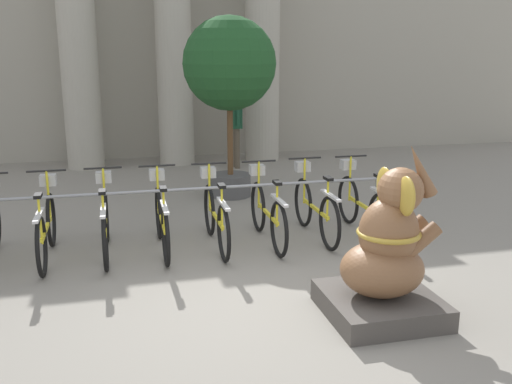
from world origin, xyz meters
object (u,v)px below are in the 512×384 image
elephant_statue (386,260)px  potted_tree (229,70)px  bicycle_2 (46,227)px  bicycle_4 (162,219)px  bicycle_7 (315,207)px  bicycle_8 (362,204)px  person_pedestrian (236,118)px  bicycle_6 (267,212)px  bicycle_5 (216,215)px  bicycle_3 (105,222)px

elephant_statue → potted_tree: (-0.52, 4.94, 1.61)m
bicycle_2 → potted_tree: size_ratio=0.58×
bicycle_4 → potted_tree: bearing=61.2°
bicycle_4 → bicycle_7: (2.08, 0.06, 0.00)m
bicycle_8 → person_pedestrian: 5.03m
person_pedestrian → bicycle_7: bearing=-89.4°
bicycle_6 → bicycle_4: bearing=179.2°
elephant_statue → potted_tree: size_ratio=0.55×
bicycle_7 → person_pedestrian: person_pedestrian is taller
bicycle_2 → bicycle_5: same height
bicycle_6 → bicycle_7: 0.70m
bicycle_2 → bicycle_6: same height
bicycle_2 → elephant_statue: elephant_statue is taller
elephant_statue → bicycle_3: bearing=137.5°
bicycle_8 → bicycle_6: bearing=-177.6°
bicycle_7 → bicycle_3: bearing=-179.1°
bicycle_5 → bicycle_2: bearing=179.6°
bicycle_8 → bicycle_4: bearing=-179.2°
bicycle_2 → bicycle_3: same height
potted_tree → bicycle_3: bearing=-129.5°
bicycle_4 → bicycle_8: bearing=0.8°
bicycle_6 → bicycle_3: bearing=179.1°
bicycle_2 → potted_tree: 4.18m
person_pedestrian → potted_tree: (-0.62, -2.42, 1.10)m
bicycle_5 → potted_tree: size_ratio=0.58×
bicycle_5 → bicycle_7: 1.39m
bicycle_4 → potted_tree: (1.40, 2.55, 1.77)m
bicycle_7 → elephant_statue: 2.45m
bicycle_8 → potted_tree: potted_tree is taller
bicycle_7 → potted_tree: 3.13m
person_pedestrian → potted_tree: bearing=-104.3°
bicycle_5 → bicycle_8: size_ratio=1.00×
bicycle_8 → person_pedestrian: (-0.75, 4.93, 0.66)m
bicycle_3 → bicycle_6: bearing=-0.9°
bicycle_7 → person_pedestrian: size_ratio=1.00×
bicycle_3 → elephant_statue: (2.62, -2.40, 0.15)m
bicycle_3 → bicycle_2: bearing=-178.7°
bicycle_6 → bicycle_8: (1.39, 0.06, 0.00)m
bicycle_4 → bicycle_6: 1.39m
bicycle_4 → person_pedestrian: (2.02, 4.97, 0.66)m
elephant_statue → bicycle_5: bearing=117.5°
bicycle_4 → bicycle_5: same height
bicycle_3 → bicycle_8: size_ratio=1.00×
bicycle_6 → bicycle_5: bearing=180.0°
bicycle_8 → potted_tree: bearing=118.5°
potted_tree → bicycle_6: bearing=-90.4°
bicycle_3 → bicycle_7: 2.77m
bicycle_4 → bicycle_8: 2.77m
bicycle_6 → bicycle_7: (0.69, 0.07, 0.00)m
potted_tree → bicycle_2: bearing=-137.5°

